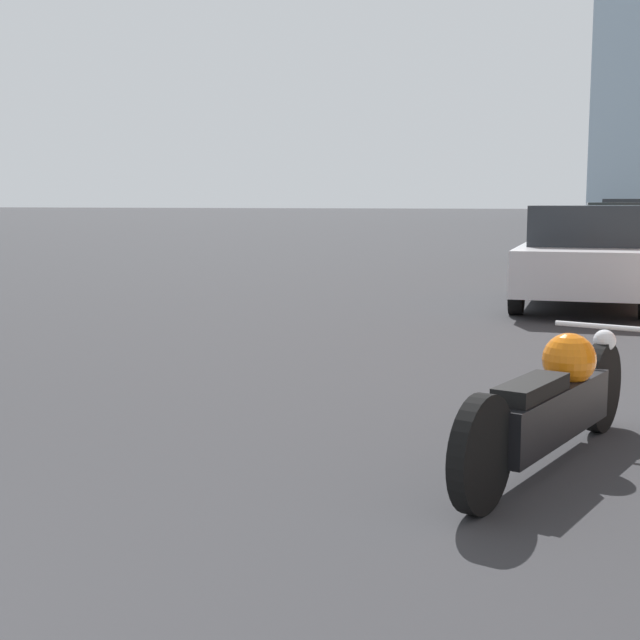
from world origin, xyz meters
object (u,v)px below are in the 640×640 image
parked_car_green (614,232)px  parked_car_red (629,217)px  parked_car_black (625,222)px  parked_car_silver (584,256)px  motorcycle (553,402)px

parked_car_green → parked_car_red: size_ratio=0.94×
parked_car_black → parked_car_red: size_ratio=0.97×
parked_car_silver → parked_car_red: (-0.04, 34.45, 0.04)m
parked_car_black → parked_car_red: (-0.10, 12.31, -0.03)m
parked_car_silver → parked_car_red: bearing=87.4°
motorcycle → parked_car_black: size_ratio=0.58×
parked_car_silver → parked_car_black: parked_car_black is taller
parked_car_black → parked_car_silver: bearing=-85.0°
parked_car_silver → parked_car_red: 34.45m
motorcycle → parked_car_black: 31.09m
motorcycle → parked_car_green: bearing=105.3°
motorcycle → parked_car_red: (-0.46, 43.39, 0.44)m
parked_car_silver → parked_car_black: size_ratio=1.00×
motorcycle → parked_car_black: (-0.36, 31.09, 0.46)m
parked_car_green → parked_car_silver: bearing=-95.0°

